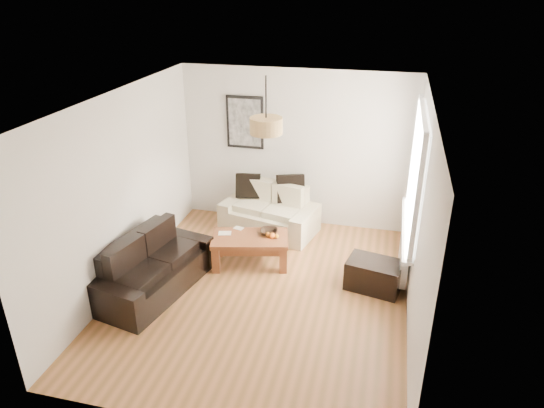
% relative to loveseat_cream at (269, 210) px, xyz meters
% --- Properties ---
extents(floor, '(4.50, 4.50, 0.00)m').
position_rel_loveseat_cream_xyz_m(floor, '(0.33, -1.78, -0.38)').
color(floor, brown).
rests_on(floor, ground).
extents(ceiling, '(3.80, 4.50, 0.00)m').
position_rel_loveseat_cream_xyz_m(ceiling, '(0.33, -1.78, 2.22)').
color(ceiling, white).
rests_on(ceiling, floor).
extents(wall_back, '(3.80, 0.04, 2.60)m').
position_rel_loveseat_cream_xyz_m(wall_back, '(0.33, 0.47, 0.92)').
color(wall_back, silver).
rests_on(wall_back, floor).
extents(wall_front, '(3.80, 0.04, 2.60)m').
position_rel_loveseat_cream_xyz_m(wall_front, '(0.33, -4.03, 0.92)').
color(wall_front, silver).
rests_on(wall_front, floor).
extents(wall_left, '(0.04, 4.50, 2.60)m').
position_rel_loveseat_cream_xyz_m(wall_left, '(-1.57, -1.78, 0.92)').
color(wall_left, silver).
rests_on(wall_left, floor).
extents(wall_right, '(0.04, 4.50, 2.60)m').
position_rel_loveseat_cream_xyz_m(wall_right, '(2.23, -1.78, 0.92)').
color(wall_right, silver).
rests_on(wall_right, floor).
extents(window_bay, '(0.14, 1.90, 1.60)m').
position_rel_loveseat_cream_xyz_m(window_bay, '(2.19, -0.98, 1.22)').
color(window_bay, white).
rests_on(window_bay, wall_right).
extents(radiator, '(0.10, 0.90, 0.52)m').
position_rel_loveseat_cream_xyz_m(radiator, '(2.15, -0.98, 0.00)').
color(radiator, white).
rests_on(radiator, wall_right).
extents(poster, '(0.62, 0.04, 0.87)m').
position_rel_loveseat_cream_xyz_m(poster, '(-0.52, 0.44, 1.32)').
color(poster, black).
rests_on(poster, wall_back).
extents(pendant_shade, '(0.40, 0.40, 0.20)m').
position_rel_loveseat_cream_xyz_m(pendant_shade, '(0.33, -1.48, 1.85)').
color(pendant_shade, tan).
rests_on(pendant_shade, ceiling).
extents(loveseat_cream, '(1.66, 1.15, 0.75)m').
position_rel_loveseat_cream_xyz_m(loveseat_cream, '(0.00, 0.00, 0.00)').
color(loveseat_cream, beige).
rests_on(loveseat_cream, floor).
extents(sofa_leather, '(1.18, 1.87, 0.75)m').
position_rel_loveseat_cream_xyz_m(sofa_leather, '(-1.10, -2.03, -0.00)').
color(sofa_leather, black).
rests_on(sofa_leather, floor).
extents(coffee_table, '(1.21, 0.84, 0.45)m').
position_rel_loveseat_cream_xyz_m(coffee_table, '(-0.02, -1.09, -0.15)').
color(coffee_table, brown).
rests_on(coffee_table, floor).
extents(ottoman, '(0.80, 0.60, 0.41)m').
position_rel_loveseat_cream_xyz_m(ottoman, '(1.78, -1.30, -0.17)').
color(ottoman, black).
rests_on(ottoman, floor).
extents(cushion_left, '(0.42, 0.19, 0.41)m').
position_rel_loveseat_cream_xyz_m(cushion_left, '(-0.41, 0.18, 0.31)').
color(cushion_left, black).
rests_on(cushion_left, loveseat_cream).
extents(cushion_right, '(0.47, 0.29, 0.45)m').
position_rel_loveseat_cream_xyz_m(cushion_right, '(0.31, 0.18, 0.34)').
color(cushion_right, black).
rests_on(cushion_right, loveseat_cream).
extents(fruit_bowl, '(0.29, 0.29, 0.06)m').
position_rel_loveseat_cream_xyz_m(fruit_bowl, '(0.23, -0.93, 0.10)').
color(fruit_bowl, black).
rests_on(fruit_bowl, coffee_table).
extents(orange_a, '(0.11, 0.11, 0.09)m').
position_rel_loveseat_cream_xyz_m(orange_a, '(0.30, -1.05, 0.11)').
color(orange_a, orange).
rests_on(orange_a, fruit_bowl).
extents(orange_b, '(0.06, 0.06, 0.06)m').
position_rel_loveseat_cream_xyz_m(orange_b, '(0.37, -1.05, 0.11)').
color(orange_b, orange).
rests_on(orange_b, fruit_bowl).
extents(orange_c, '(0.07, 0.07, 0.06)m').
position_rel_loveseat_cream_xyz_m(orange_c, '(0.24, -1.03, 0.11)').
color(orange_c, orange).
rests_on(orange_c, fruit_bowl).
extents(papers, '(0.21, 0.17, 0.01)m').
position_rel_loveseat_cream_xyz_m(papers, '(-0.41, -1.08, 0.08)').
color(papers, white).
rests_on(papers, coffee_table).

